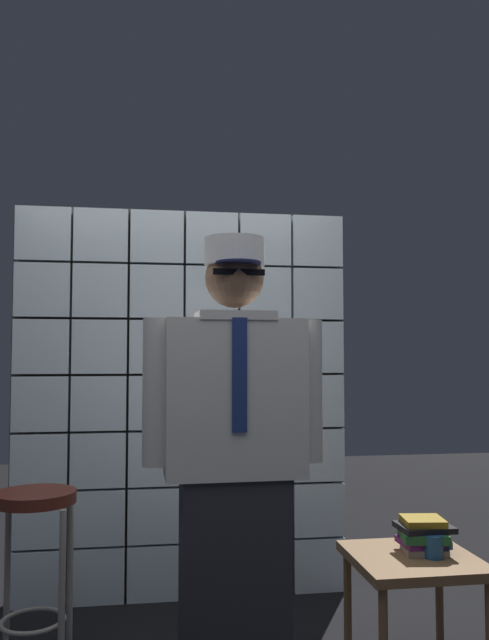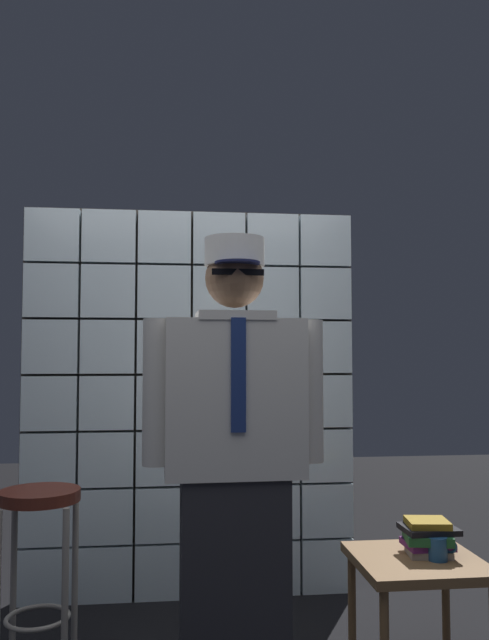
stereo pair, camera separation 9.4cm
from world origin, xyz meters
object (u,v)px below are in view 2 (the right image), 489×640
Objects in this scene: side_table at (417,572)px; coffee_mug at (438,549)px; standing_person at (234,457)px; bar_stool at (39,536)px; book_stack at (428,537)px.

side_table is 0.14m from coffee_mug.
bar_stool is at bearing 155.55° from standing_person.
bar_stool is 6.03× the size of coffee_mug.
standing_person reaches higher than book_stack.
book_stack is at bearing 24.44° from side_table.
bar_stool reaches higher than side_table.
bar_stool is at bearing 172.71° from side_table.
side_table is 2.22× the size of book_stack.
book_stack is at bearing -6.07° from bar_stool.
side_table is (1.59, -0.20, -0.14)m from bar_stool.
coffee_mug is at bearing -81.34° from book_stack.
bar_stool is 1.66m from book_stack.
coffee_mug is at bearing 4.46° from standing_person.
side_table is at bearing 145.77° from coffee_mug.
standing_person is 0.95m from side_table.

